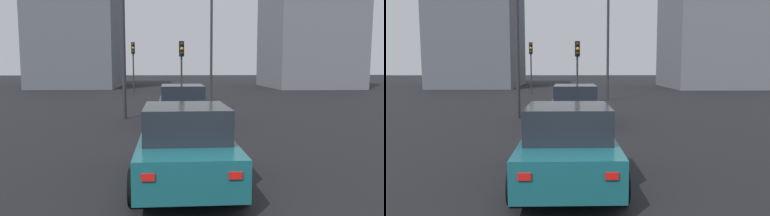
# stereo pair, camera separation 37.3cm
# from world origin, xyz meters

# --- Properties ---
(car_navy_lead) EXTENTS (4.60, 2.10, 1.55)m
(car_navy_lead) POSITION_xyz_m (10.47, 0.02, 0.75)
(car_navy_lead) COLOR #141E4C
(car_navy_lead) RESTS_ON ground_plane
(car_teal_second) EXTENTS (4.05, 2.03, 1.57)m
(car_teal_second) POSITION_xyz_m (2.74, 0.24, 0.75)
(car_teal_second) COLOR #19606B
(car_teal_second) RESTS_ON ground_plane
(traffic_light_near_left) EXTENTS (0.32, 0.29, 4.09)m
(traffic_light_near_left) POSITION_xyz_m (25.29, 3.32, 2.94)
(traffic_light_near_left) COLOR #2D2D30
(traffic_light_near_left) RESTS_ON ground_plane
(traffic_light_near_right) EXTENTS (0.32, 0.30, 3.73)m
(traffic_light_near_right) POSITION_xyz_m (17.72, -0.21, 2.69)
(traffic_light_near_right) COLOR #2D2D30
(traffic_light_near_right) RESTS_ON ground_plane
(street_lamp_kerbside) EXTENTS (0.56, 0.36, 7.74)m
(street_lamp_kerbside) POSITION_xyz_m (11.84, 2.49, 4.53)
(street_lamp_kerbside) COLOR #2D2D30
(street_lamp_kerbside) RESTS_ON ground_plane
(street_lamp_far) EXTENTS (0.56, 0.36, 7.09)m
(street_lamp_far) POSITION_xyz_m (20.11, -2.24, 4.19)
(street_lamp_far) COLOR #2D2D30
(street_lamp_far) RESTS_ON ground_plane
(building_facade_left) EXTENTS (10.03, 8.33, 14.21)m
(building_facade_left) POSITION_xyz_m (34.37, -14.00, 7.11)
(building_facade_left) COLOR slate
(building_facade_left) RESTS_ON ground_plane
(building_facade_center) EXTENTS (11.81, 8.31, 11.00)m
(building_facade_center) POSITION_xyz_m (36.89, 10.00, 5.50)
(building_facade_center) COLOR slate
(building_facade_center) RESTS_ON ground_plane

